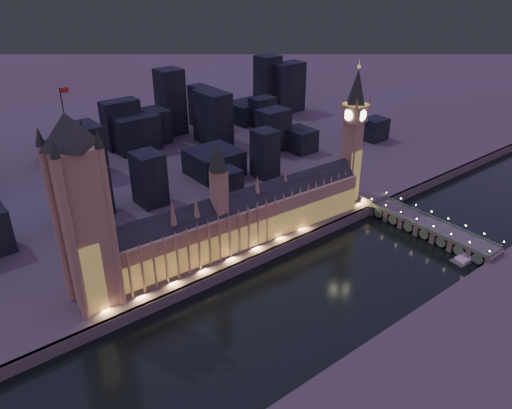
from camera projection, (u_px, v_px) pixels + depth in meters
ground_plane at (304, 290)px, 317.62m from camera, size 2000.00×2000.00×0.00m
north_bank at (40, 107)px, 678.12m from camera, size 2000.00×960.00×8.00m
embankment_wall at (263, 258)px, 344.37m from camera, size 2000.00×2.50×8.00m
palace_of_westminster at (243, 218)px, 348.02m from camera, size 202.00×30.28×78.00m
victoria_tower at (81, 206)px, 267.49m from camera, size 31.68×31.68×126.54m
elizabeth_tower at (354, 126)px, 388.30m from camera, size 18.00×18.00×113.71m
westminster_bridge at (423, 226)px, 380.09m from camera, size 19.91×113.00×15.90m
river_boat at (477, 253)px, 353.89m from camera, size 46.53×16.89×4.50m
city_backdrop at (162, 133)px, 497.23m from camera, size 456.58×215.63×74.94m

